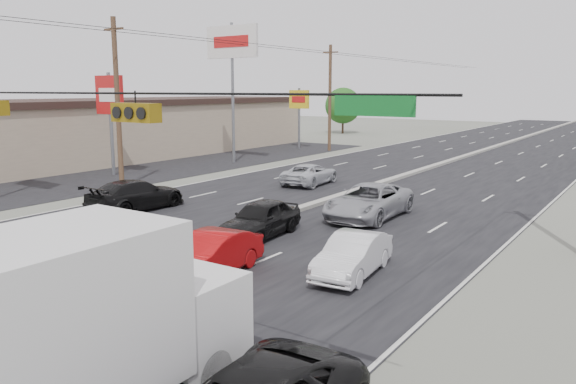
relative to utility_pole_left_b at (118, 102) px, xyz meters
The scene contains 17 objects.
road_surface 20.18m from the utility_pole_left_b, 50.19° to the left, with size 20.00×160.00×0.02m, color black.
center_median 20.16m from the utility_pole_left_b, 50.19° to the left, with size 0.50×160.00×0.20m, color gray.
strip_mall 17.03m from the utility_pole_left_b, 143.47° to the left, with size 12.00×42.00×4.60m, color tan.
parking_lot 12.10m from the utility_pole_left_b, 114.23° to the left, with size 10.00×42.00×0.02m, color black.
utility_pole_left_b is the anchor object (origin of this frame).
utility_pole_left_c 25.00m from the utility_pole_left_b, 90.00° to the left, with size 1.60×0.30×10.00m.
pole_sign_mid 5.41m from the utility_pole_left_b, 146.31° to the left, with size 2.60×0.25×7.00m.
pole_sign_billboard 13.68m from the utility_pole_left_b, 98.75° to the left, with size 5.00×0.25×11.00m.
pole_sign_far 25.25m from the utility_pole_left_b, 97.97° to the left, with size 2.20×0.25×6.00m.
tree_left_far 46.01m from the utility_pole_left_b, 101.92° to the left, with size 4.80×4.80×6.12m.
box_truck 25.88m from the utility_pole_left_b, 41.59° to the right, with size 2.59×7.17×3.63m.
red_sedan 18.59m from the utility_pole_left_b, 30.85° to the right, with size 1.46×4.19×1.38m, color #A20A0C.
queue_car_a 15.25m from the utility_pole_left_b, 17.94° to the right, with size 1.74×4.33×1.47m, color black.
queue_car_b 20.80m from the utility_pole_left_b, 19.07° to the right, with size 1.39×3.98×1.31m, color silver.
queue_car_c 16.61m from the utility_pole_left_b, ahead, with size 2.57×5.58×1.55m, color #929398.
oncoming_near 8.23m from the utility_pole_left_b, 33.93° to the right, with size 2.12×5.23×1.52m, color black.
oncoming_far 12.34m from the utility_pole_left_b, 39.97° to the left, with size 2.15×4.66×1.29m, color #B8BBC1.
Camera 1 is at (14.67, -7.03, 5.87)m, focal length 35.00 mm.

